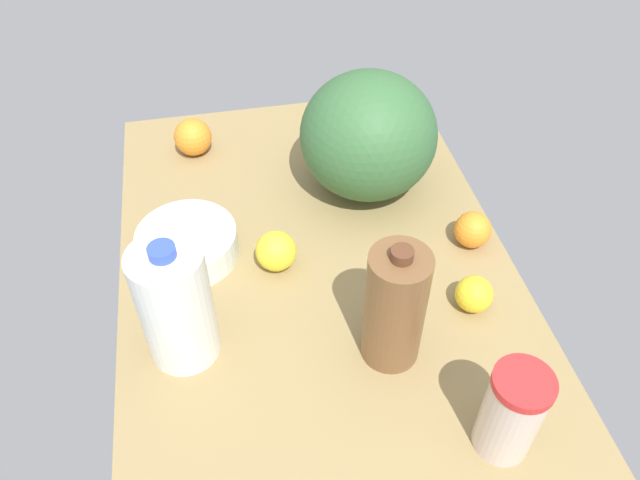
# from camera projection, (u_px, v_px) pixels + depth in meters

# --- Properties ---
(countertop) EXTENTS (1.20, 0.76, 0.03)m
(countertop) POSITION_uv_depth(u_px,v_px,m) (320.00, 282.00, 1.21)
(countertop) COLOR olive
(countertop) RESTS_ON ground
(mixing_bowl) EXTENTS (0.20, 0.20, 0.06)m
(mixing_bowl) POSITION_uv_depth(u_px,v_px,m) (188.00, 244.00, 1.22)
(mixing_bowl) COLOR silver
(mixing_bowl) RESTS_ON countertop
(chocolate_milk_jug) EXTENTS (0.10, 0.10, 0.25)m
(chocolate_milk_jug) POSITION_uv_depth(u_px,v_px,m) (395.00, 308.00, 1.00)
(chocolate_milk_jug) COLOR brown
(chocolate_milk_jug) RESTS_ON countertop
(tumbler_cup) EXTENTS (0.09, 0.09, 0.17)m
(tumbler_cup) POSITION_uv_depth(u_px,v_px,m) (512.00, 413.00, 0.90)
(tumbler_cup) COLOR beige
(tumbler_cup) RESTS_ON countertop
(watermelon) EXTENTS (0.29, 0.29, 0.27)m
(watermelon) POSITION_uv_depth(u_px,v_px,m) (368.00, 136.00, 1.30)
(watermelon) COLOR #346336
(watermelon) RESTS_ON countertop
(milk_jug) EXTENTS (0.12, 0.12, 0.25)m
(milk_jug) POSITION_uv_depth(u_px,v_px,m) (176.00, 305.00, 1.00)
(milk_jug) COLOR white
(milk_jug) RESTS_ON countertop
(lemon_by_jug) EXTENTS (0.08, 0.08, 0.08)m
(lemon_by_jug) POSITION_uv_depth(u_px,v_px,m) (276.00, 251.00, 1.19)
(lemon_by_jug) COLOR yellow
(lemon_by_jug) RESTS_ON countertop
(orange_beside_bowl) EXTENTS (0.07, 0.07, 0.07)m
(orange_beside_bowl) POSITION_uv_depth(u_px,v_px,m) (473.00, 230.00, 1.24)
(orange_beside_bowl) COLOR orange
(orange_beside_bowl) RESTS_ON countertop
(lemon_far_back) EXTENTS (0.07, 0.07, 0.07)m
(lemon_far_back) POSITION_uv_depth(u_px,v_px,m) (474.00, 294.00, 1.13)
(lemon_far_back) COLOR yellow
(lemon_far_back) RESTS_ON countertop
(orange_near_front) EXTENTS (0.09, 0.09, 0.09)m
(orange_near_front) POSITION_uv_depth(u_px,v_px,m) (193.00, 137.00, 1.45)
(orange_near_front) COLOR orange
(orange_near_front) RESTS_ON countertop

